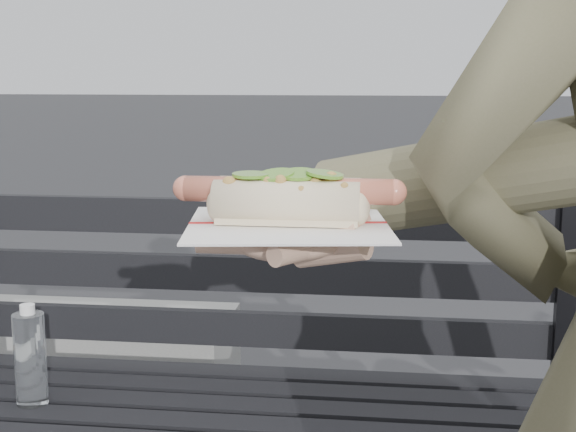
# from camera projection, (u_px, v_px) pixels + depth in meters

# --- Properties ---
(park_bench) EXTENTS (1.50, 0.44, 0.88)m
(park_bench) POSITION_uv_depth(u_px,v_px,m) (243.00, 371.00, 1.71)
(park_bench) COLOR black
(park_bench) RESTS_ON ground
(concrete_block) EXTENTS (1.20, 0.40, 0.40)m
(concrete_block) POSITION_uv_depth(u_px,v_px,m) (44.00, 374.00, 2.56)
(concrete_block) COLOR slate
(concrete_block) RESTS_ON ground
(held_hotdog) EXTENTS (0.63, 0.30, 0.20)m
(held_hotdog) POSITION_uv_depth(u_px,v_px,m) (491.00, 178.00, 0.80)
(held_hotdog) COLOR brown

